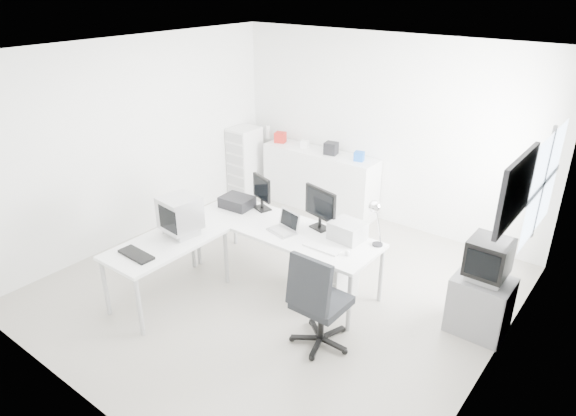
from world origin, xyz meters
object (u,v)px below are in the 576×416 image
Objects in this scene: inkjet_printer at (237,202)px; lcd_monitor_small at (262,193)px; drawer_pedestal at (334,277)px; office_chair at (322,298)px; filing_cabinet at (245,162)px; main_desk at (284,255)px; laser_printer at (347,231)px; lcd_monitor_large at (320,209)px; crt_monitor at (180,218)px; tv_cabinet at (480,305)px; crt_tv at (488,261)px; laptop at (282,223)px; side_desk at (169,270)px; sideboard at (319,180)px.

inkjet_printer is 0.87× the size of lcd_monitor_small.
office_chair is (0.33, -0.74, 0.26)m from drawer_pedestal.
filing_cabinet is at bearing 143.35° from office_chair.
laser_printer is at bearing 16.35° from main_desk.
lcd_monitor_large reaches higher than crt_monitor.
laser_printer is 0.57× the size of tv_cabinet.
crt_tv is at bearing 21.06° from lcd_monitor_large.
inkjet_printer is at bearing -179.39° from laptop.
tv_cabinet is (3.10, 1.61, -0.06)m from side_desk.
laptop is 1.19m from office_chair.
lcd_monitor_small is at bearing -174.69° from crt_tv.
sideboard is at bearing 137.58° from lcd_monitor_large.
tv_cabinet is 0.54× the size of filing_cabinet.
laptop is at bearing -167.01° from drawer_pedestal.
crt_tv is at bearing 30.64° from crt_monitor.
laser_printer is (0.05, 0.17, 0.55)m from drawer_pedestal.
main_desk is at bearing 146.65° from office_chair.
inkjet_printer is at bearing -134.85° from lcd_monitor_small.
drawer_pedestal is 0.81m from lcd_monitor_large.
office_chair is (1.58, -0.94, -0.42)m from lcd_monitor_small.
lcd_monitor_large is (-0.35, 0.20, 0.71)m from drawer_pedestal.
tv_cabinet is at bearing 16.56° from drawer_pedestal.
inkjet_printer is 0.79× the size of lcd_monitor_large.
filing_cabinet is (-4.50, 1.30, 0.27)m from tv_cabinet.
lcd_monitor_small is at bearing 170.91° from drawer_pedestal.
sideboard is (-1.93, 2.78, -0.07)m from office_chair.
main_desk is at bearing -159.34° from laser_printer.
lcd_monitor_large is 0.48m from laptop.
laser_printer reaches higher than tv_cabinet.
lcd_monitor_large reaches higher than lcd_monitor_small.
crt_tv is at bearing 12.79° from main_desk.
crt_monitor is 0.21× the size of sideboard.
drawer_pedestal is 0.51× the size of filing_cabinet.
inkjet_printer is 2.22m from filing_cabinet.
main_desk is at bearing -38.72° from filing_cabinet.
sideboard is (-0.91, 2.09, 0.11)m from main_desk.
drawer_pedestal is at bearing -102.07° from laser_printer.
lcd_monitor_small reaches higher than office_chair.
side_desk is 3.49m from tv_cabinet.
lcd_monitor_small reaches higher than crt_tv.
filing_cabinet is (-3.00, 1.59, -0.26)m from laser_printer.
drawer_pedestal is at bearing 114.53° from office_chair.
crt_tv is at bearing 45.34° from office_chair.
lcd_monitor_large reaches higher than inkjet_printer.
office_chair is at bearing -68.69° from laser_printer.
crt_tv is (1.55, 0.46, 0.56)m from drawer_pedestal.
office_chair is at bearing -41.01° from lcd_monitor_large.
main_desk is at bearing -167.21° from tv_cabinet.
office_chair is at bearing 11.67° from crt_monitor.
tv_cabinet is at bearing 12.79° from main_desk.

